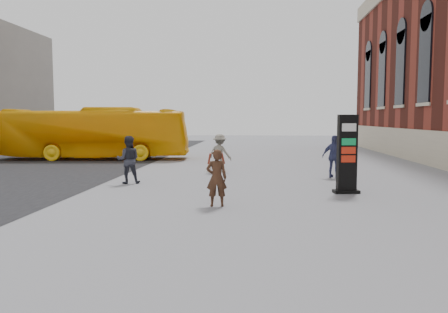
# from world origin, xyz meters

# --- Properties ---
(ground) EXTENTS (100.00, 100.00, 0.00)m
(ground) POSITION_xyz_m (0.00, 0.00, 0.00)
(ground) COLOR #9E9EA3
(info_pylon) EXTENTS (0.86, 0.51, 2.53)m
(info_pylon) POSITION_xyz_m (3.56, 2.16, 1.26)
(info_pylon) COLOR black
(info_pylon) RESTS_ON ground
(woman) EXTENTS (0.65, 0.60, 1.57)m
(woman) POSITION_xyz_m (-0.41, -0.28, 0.81)
(woman) COLOR #3C2616
(woman) RESTS_ON ground
(bus) EXTENTS (11.13, 3.54, 3.05)m
(bus) POSITION_xyz_m (-8.91, 13.01, 1.52)
(bus) COLOR #FDB90C
(bus) RESTS_ON road
(pedestrian_a) EXTENTS (0.99, 0.85, 1.76)m
(pedestrian_a) POSITION_xyz_m (-4.08, 3.69, 0.88)
(pedestrian_a) COLOR #2B2D37
(pedestrian_a) RESTS_ON ground
(pedestrian_b) EXTENTS (1.26, 1.00, 1.71)m
(pedestrian_b) POSITION_xyz_m (-1.00, 7.40, 0.85)
(pedestrian_b) COLOR gray
(pedestrian_b) RESTS_ON ground
(pedestrian_c) EXTENTS (1.10, 0.83, 1.73)m
(pedestrian_c) POSITION_xyz_m (3.81, 5.86, 0.87)
(pedestrian_c) COLOR #393E69
(pedestrian_c) RESTS_ON ground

